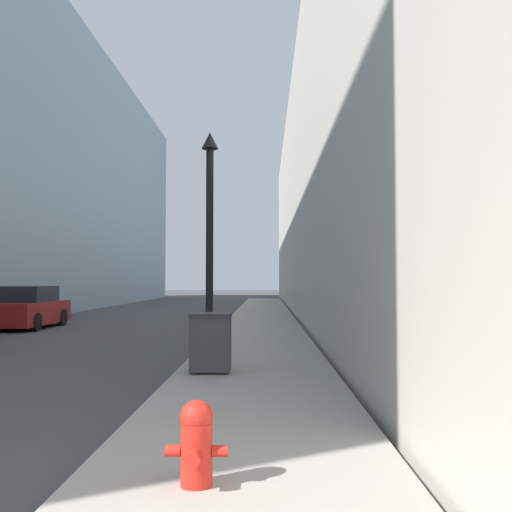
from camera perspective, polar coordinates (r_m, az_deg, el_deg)
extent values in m
cube|color=#9E998E|center=(20.88, 0.52, -7.04)|extent=(2.81, 60.00, 0.15)
cube|color=beige|center=(30.06, 15.20, 6.12)|extent=(12.00, 60.00, 12.37)
cylinder|color=red|center=(4.70, -5.96, -19.10)|extent=(0.25, 0.25, 0.48)
sphere|color=red|center=(4.63, -5.94, -15.70)|extent=(0.26, 0.26, 0.26)
cylinder|color=red|center=(4.61, -5.94, -14.76)|extent=(0.07, 0.07, 0.06)
cylinder|color=red|center=(4.52, -6.26, -19.47)|extent=(0.11, 0.12, 0.11)
cylinder|color=red|center=(4.72, -8.29, -18.72)|extent=(0.12, 0.09, 0.09)
cylinder|color=red|center=(4.68, -3.60, -18.89)|extent=(0.12, 0.09, 0.09)
cube|color=#3D3D42|center=(10.03, -4.54, -8.76)|extent=(0.68, 0.59, 0.91)
cube|color=#2D2D31|center=(9.99, -4.53, -5.93)|extent=(0.70, 0.61, 0.08)
cylinder|color=black|center=(10.36, -6.04, -10.83)|extent=(0.05, 0.16, 0.16)
cylinder|color=black|center=(10.31, -2.78, -10.88)|extent=(0.05, 0.16, 0.16)
cylinder|color=black|center=(12.62, -4.70, -9.12)|extent=(0.31, 0.31, 0.25)
cylinder|color=black|center=(12.55, -4.67, 0.58)|extent=(0.16, 0.16, 4.51)
cone|color=black|center=(12.91, -4.63, 11.44)|extent=(0.37, 0.37, 0.37)
cube|color=maroon|center=(22.57, -22.02, -5.28)|extent=(1.87, 4.18, 0.80)
cube|color=#1E2328|center=(22.55, -22.00, -3.54)|extent=(1.65, 2.17, 0.57)
cylinder|color=black|center=(24.08, -22.76, -5.66)|extent=(0.24, 0.64, 0.64)
cylinder|color=black|center=(23.44, -18.87, -5.81)|extent=(0.24, 0.64, 0.64)
cylinder|color=black|center=(21.10, -21.20, -6.17)|extent=(0.24, 0.64, 0.64)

